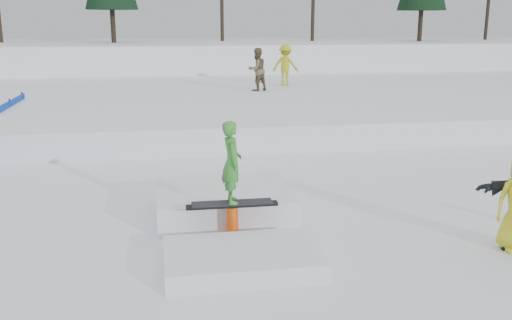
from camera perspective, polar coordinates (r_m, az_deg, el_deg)
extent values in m
plane|color=white|center=(9.52, -0.98, -9.42)|extent=(120.00, 120.00, 0.00)
cube|color=white|center=(38.76, -7.76, 9.89)|extent=(60.00, 14.00, 2.40)
cube|color=white|center=(24.91, -6.54, 5.97)|extent=(50.00, 18.00, 0.80)
cylinder|color=black|center=(21.82, -23.32, 4.23)|extent=(0.05, 0.05, 1.10)
cylinder|color=black|center=(23.65, -22.28, 4.98)|extent=(0.05, 0.05, 1.10)
cylinder|color=black|center=(37.25, -14.10, 12.85)|extent=(0.30, 0.30, 2.00)
cylinder|color=black|center=(40.53, 16.09, 12.77)|extent=(0.30, 0.30, 2.00)
imported|color=brown|center=(24.67, 0.10, 9.04)|extent=(1.11, 1.03, 1.82)
imported|color=#B2B218|center=(26.82, 2.96, 9.46)|extent=(1.39, 1.15, 1.87)
cube|color=white|center=(11.27, -3.21, -4.23)|extent=(2.60, 2.20, 0.54)
cube|color=white|center=(8.99, -1.38, -9.83)|extent=(2.40, 1.60, 0.30)
cylinder|color=orange|center=(10.13, -2.36, -7.77)|extent=(0.44, 0.44, 0.06)
cylinder|color=orange|center=(10.04, -2.38, -6.33)|extent=(0.20, 0.20, 0.60)
cube|color=black|center=(9.93, -2.40, -4.54)|extent=(1.60, 0.16, 0.06)
cube|color=black|center=(9.91, -2.40, -4.30)|extent=(1.40, 0.28, 0.03)
imported|color=green|center=(9.71, -2.44, -0.21)|extent=(0.34, 0.52, 1.42)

